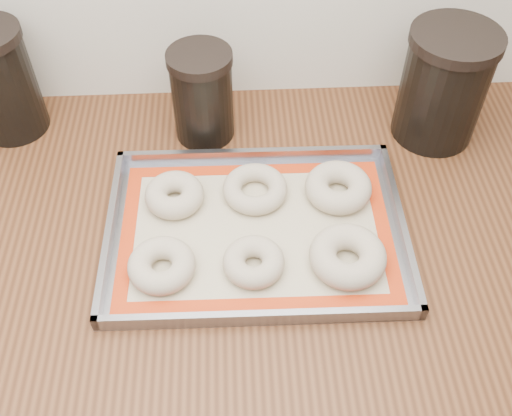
{
  "coord_description": "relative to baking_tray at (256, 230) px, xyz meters",
  "views": [
    {
      "loc": [
        -0.01,
        1.06,
        1.63
      ],
      "look_at": [
        0.02,
        1.64,
        0.96
      ],
      "focal_mm": 42.0,
      "sensor_mm": 36.0,
      "label": 1
    }
  ],
  "objects": [
    {
      "name": "cabinet",
      "position": [
        -0.02,
        0.03,
        -0.48
      ],
      "size": [
        3.0,
        0.65,
        0.86
      ],
      "primitive_type": "cube",
      "color": "slate",
      "rests_on": "floor"
    },
    {
      "name": "countertop",
      "position": [
        -0.02,
        0.03,
        -0.03
      ],
      "size": [
        3.06,
        0.68,
        0.04
      ],
      "primitive_type": "cube",
      "color": "brown",
      "rests_on": "cabinet"
    },
    {
      "name": "baking_tray",
      "position": [
        0.0,
        0.0,
        0.0
      ],
      "size": [
        0.46,
        0.34,
        0.03
      ],
      "rotation": [
        0.0,
        0.0,
        -0.01
      ],
      "color": "gray",
      "rests_on": "countertop"
    },
    {
      "name": "baking_mat",
      "position": [
        -0.0,
        0.0,
        -0.0
      ],
      "size": [
        0.42,
        0.3,
        0.0
      ],
      "rotation": [
        0.0,
        0.0,
        -0.01
      ],
      "color": "#C6B793",
      "rests_on": "baking_tray"
    },
    {
      "name": "bagel_front_left",
      "position": [
        -0.14,
        -0.07,
        0.02
      ],
      "size": [
        0.11,
        0.11,
        0.04
      ],
      "primitive_type": "torus",
      "rotation": [
        0.0,
        0.0,
        0.12
      ],
      "color": "#C0AF95",
      "rests_on": "baking_mat"
    },
    {
      "name": "bagel_front_mid",
      "position": [
        -0.01,
        -0.07,
        0.01
      ],
      "size": [
        0.1,
        0.1,
        0.03
      ],
      "primitive_type": "torus",
      "rotation": [
        0.0,
        0.0,
        -0.16
      ],
      "color": "#C0AF95",
      "rests_on": "baking_mat"
    },
    {
      "name": "bagel_front_right",
      "position": [
        0.13,
        -0.07,
        0.02
      ],
      "size": [
        0.12,
        0.12,
        0.04
      ],
      "primitive_type": "torus",
      "rotation": [
        0.0,
        0.0,
        -0.06
      ],
      "color": "#C0AF95",
      "rests_on": "baking_mat"
    },
    {
      "name": "bagel_back_left",
      "position": [
        -0.13,
        0.07,
        0.02
      ],
      "size": [
        0.11,
        0.11,
        0.04
      ],
      "primitive_type": "torus",
      "rotation": [
        0.0,
        0.0,
        0.13
      ],
      "color": "#C0AF95",
      "rests_on": "baking_mat"
    },
    {
      "name": "bagel_back_mid",
      "position": [
        0.0,
        0.08,
        0.01
      ],
      "size": [
        0.13,
        0.13,
        0.03
      ],
      "primitive_type": "torus",
      "rotation": [
        0.0,
        0.0,
        0.28
      ],
      "color": "#C0AF95",
      "rests_on": "baking_mat"
    },
    {
      "name": "bagel_back_right",
      "position": [
        0.14,
        0.07,
        0.02
      ],
      "size": [
        0.14,
        0.14,
        0.04
      ],
      "primitive_type": "torus",
      "rotation": [
        0.0,
        0.0,
        -0.3
      ],
      "color": "#C0AF95",
      "rests_on": "baking_mat"
    },
    {
      "name": "canister_left",
      "position": [
        -0.43,
        0.27,
        0.09
      ],
      "size": [
        0.12,
        0.12,
        0.2
      ],
      "color": "black",
      "rests_on": "countertop"
    },
    {
      "name": "canister_mid",
      "position": [
        -0.08,
        0.24,
        0.08
      ],
      "size": [
        0.11,
        0.11,
        0.17
      ],
      "color": "black",
      "rests_on": "countertop"
    },
    {
      "name": "canister_right",
      "position": [
        0.33,
        0.22,
        0.1
      ],
      "size": [
        0.15,
        0.15,
        0.2
      ],
      "color": "black",
      "rests_on": "countertop"
    }
  ]
}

